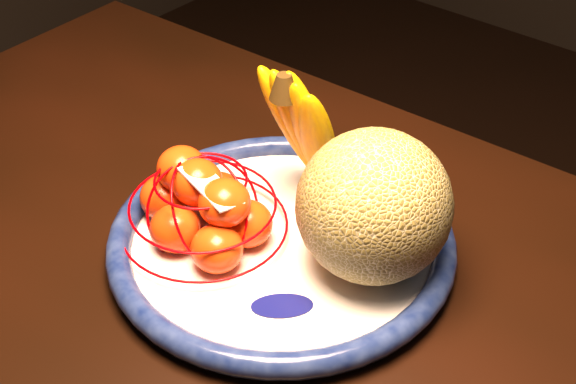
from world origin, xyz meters
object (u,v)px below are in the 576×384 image
Objects in this scene: fruit_bowl at (281,242)px; banana_bunch at (308,126)px; mandarin_bag at (203,207)px; cantaloupe at (374,206)px.

fruit_bowl is 2.04× the size of banana_bunch.
mandarin_bag is (-0.04, -0.12, -0.05)m from banana_bunch.
fruit_bowl is 0.11m from cantaloupe.
cantaloupe is at bearing -12.88° from banana_bunch.
banana_bunch is (-0.03, 0.08, 0.08)m from fruit_bowl.
fruit_bowl is 0.08m from mandarin_bag.
cantaloupe is 0.12m from banana_bunch.
banana_bunch reaches higher than cantaloupe.
mandarin_bag is at bearing -155.68° from cantaloupe.
cantaloupe is 0.67× the size of mandarin_bag.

